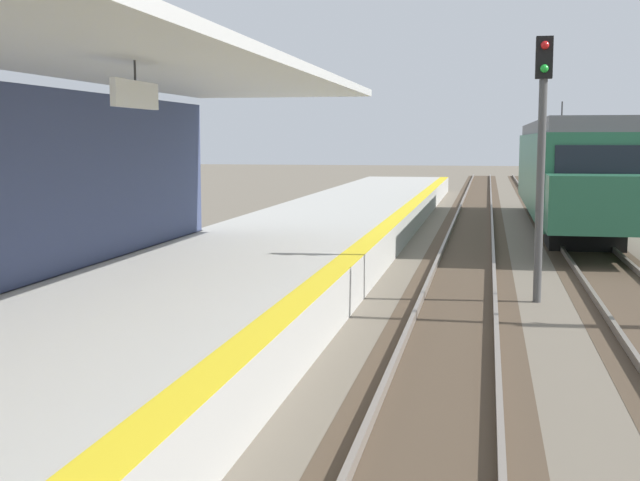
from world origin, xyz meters
The scene contains 5 objects.
station_platform centered at (-2.50, 16.00, 0.45)m, with size 5.00×80.00×0.91m.
track_pair_nearest_platform centered at (1.90, 20.00, 0.05)m, with size 2.34×120.00×0.16m.
track_pair_middle centered at (5.30, 20.00, 0.05)m, with size 2.34×120.00×0.16m.
approaching_train centered at (5.30, 34.28, 2.18)m, with size 2.93×19.60×4.76m.
rail_signal_post centered at (3.44, 19.62, 3.19)m, with size 0.32×0.34×5.20m.
Camera 1 is at (2.42, 2.48, 3.22)m, focal length 47.51 mm.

